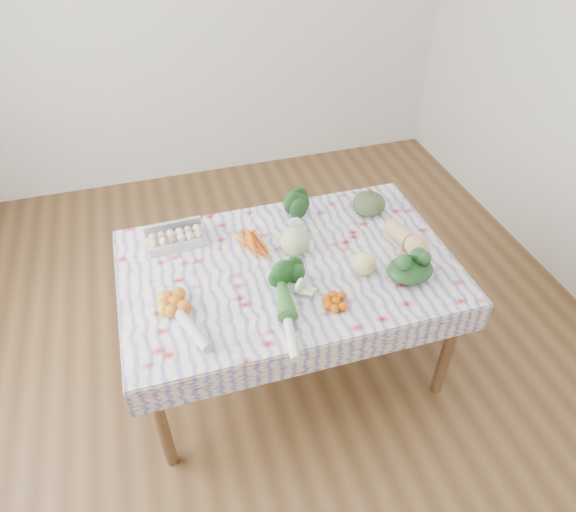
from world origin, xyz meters
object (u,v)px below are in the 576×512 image
object	(u,v)px
kabocha_squash	(369,203)
butternut_squash	(407,237)
cabbage	(295,241)
dining_table	(288,277)
grapefruit	(365,263)
egg_carton	(177,240)

from	to	relation	value
kabocha_squash	butternut_squash	distance (m)	0.34
cabbage	butternut_squash	xyz separation A→B (m)	(0.57, -0.12, -0.02)
dining_table	cabbage	distance (m)	0.19
grapefruit	cabbage	bearing A→B (deg)	138.97
kabocha_squash	cabbage	xyz separation A→B (m)	(-0.50, -0.21, 0.01)
kabocha_squash	butternut_squash	xyz separation A→B (m)	(0.07, -0.33, -0.00)
cabbage	grapefruit	xyz separation A→B (m)	(0.28, -0.24, -0.02)
kabocha_squash	cabbage	bearing A→B (deg)	-156.81
egg_carton	cabbage	world-z (taller)	cabbage
dining_table	butternut_squash	xyz separation A→B (m)	(0.63, -0.04, 0.14)
kabocha_squash	butternut_squash	bearing A→B (deg)	-78.36
dining_table	kabocha_squash	xyz separation A→B (m)	(0.56, 0.30, 0.14)
dining_table	butternut_squash	bearing A→B (deg)	-3.37
dining_table	cabbage	xyz separation A→B (m)	(0.06, 0.08, 0.16)
egg_carton	kabocha_squash	bearing A→B (deg)	-3.50
cabbage	grapefruit	size ratio (longest dim) A/B	1.28
dining_table	kabocha_squash	bearing A→B (deg)	27.88
dining_table	grapefruit	xyz separation A→B (m)	(0.34, -0.16, 0.14)
butternut_squash	grapefruit	distance (m)	0.32
egg_carton	kabocha_squash	xyz separation A→B (m)	(1.07, -0.01, 0.02)
butternut_squash	dining_table	bearing A→B (deg)	162.64
egg_carton	kabocha_squash	world-z (taller)	kabocha_squash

